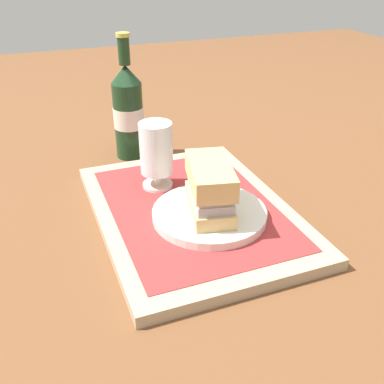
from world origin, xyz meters
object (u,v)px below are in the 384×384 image
plate (209,214)px  sandwich (210,186)px  beer_bottle (128,111)px  beer_glass (156,153)px

plate → sandwich: bearing=-13.0°
sandwich → beer_bottle: beer_bottle is taller
plate → sandwich: 0.05m
sandwich → beer_bottle: size_ratio=0.53×
plate → beer_bottle: (0.33, 0.05, 0.08)m
plate → beer_glass: bearing=19.4°
beer_bottle → beer_glass: bearing=-179.7°
beer_glass → beer_bottle: bearing=0.3°
sandwich → beer_bottle: bearing=21.5°
sandwich → beer_bottle: (0.33, 0.05, 0.03)m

